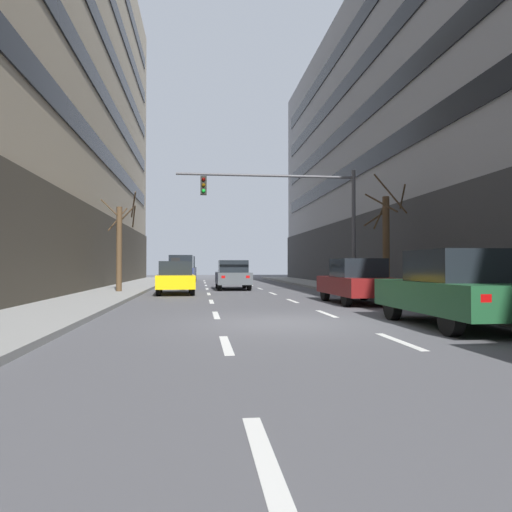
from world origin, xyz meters
TOP-DOWN VIEW (x-y plane):
  - ground_plane at (0.00, 0.00)m, footprint 120.00×120.00m
  - sidewalk_left at (-6.23, 0.00)m, footprint 2.97×80.00m
  - lane_stripe_l1_s2 at (-1.58, -8.00)m, footprint 0.16×2.00m
  - lane_stripe_l1_s3 at (-1.58, -3.00)m, footprint 0.16×2.00m
  - lane_stripe_l1_s4 at (-1.58, 2.00)m, footprint 0.16×2.00m
  - lane_stripe_l1_s5 at (-1.58, 7.00)m, footprint 0.16×2.00m
  - lane_stripe_l1_s6 at (-1.58, 12.00)m, footprint 0.16×2.00m
  - lane_stripe_l1_s7 at (-1.58, 17.00)m, footprint 0.16×2.00m
  - lane_stripe_l1_s8 at (-1.58, 22.00)m, footprint 0.16×2.00m
  - lane_stripe_l1_s9 at (-1.58, 27.00)m, footprint 0.16×2.00m
  - lane_stripe_l1_s10 at (-1.58, 32.00)m, footprint 0.16×2.00m
  - lane_stripe_l2_s3 at (1.58, -3.00)m, footprint 0.16×2.00m
  - lane_stripe_l2_s4 at (1.58, 2.00)m, footprint 0.16×2.00m
  - lane_stripe_l2_s5 at (1.58, 7.00)m, footprint 0.16×2.00m
  - lane_stripe_l2_s6 at (1.58, 12.00)m, footprint 0.16×2.00m
  - lane_stripe_l2_s7 at (1.58, 17.00)m, footprint 0.16×2.00m
  - lane_stripe_l2_s8 at (1.58, 22.00)m, footprint 0.16×2.00m
  - lane_stripe_l2_s9 at (1.58, 27.00)m, footprint 0.16×2.00m
  - lane_stripe_l2_s10 at (1.58, 32.00)m, footprint 0.16×2.00m
  - taxi_driving_0 at (-3.19, 12.06)m, footprint 1.98×4.33m
  - car_driving_1 at (-0.11, 16.25)m, footprint 1.89×4.51m
  - car_driving_2 at (-3.27, 22.34)m, footprint 1.93×4.40m
  - car_driving_3 at (-3.22, 29.75)m, footprint 1.88×4.47m
  - car_parked_1 at (3.69, -1.16)m, footprint 1.95×4.65m
  - car_parked_2 at (3.70, 5.57)m, footprint 1.87×4.39m
  - traffic_signal_0 at (2.51, 10.16)m, footprint 8.34×0.35m
  - street_tree_0 at (-5.91, 12.44)m, footprint 1.76×1.75m
  - street_tree_1 at (5.93, 8.22)m, footprint 1.89×1.90m
  - pedestrian_0 at (6.68, 12.43)m, footprint 0.51×0.29m
  - pedestrian_1 at (6.03, 1.96)m, footprint 0.24×0.53m

SIDE VIEW (x-z plane):
  - ground_plane at x=0.00m, z-range 0.00..0.00m
  - lane_stripe_l1_s2 at x=-1.58m, z-range 0.00..0.01m
  - lane_stripe_l1_s3 at x=-1.58m, z-range 0.00..0.01m
  - lane_stripe_l1_s4 at x=-1.58m, z-range 0.00..0.01m
  - lane_stripe_l1_s5 at x=-1.58m, z-range 0.00..0.01m
  - lane_stripe_l1_s6 at x=-1.58m, z-range 0.00..0.01m
  - lane_stripe_l1_s7 at x=-1.58m, z-range 0.00..0.01m
  - lane_stripe_l1_s8 at x=-1.58m, z-range 0.00..0.01m
  - lane_stripe_l1_s9 at x=-1.58m, z-range 0.00..0.01m
  - lane_stripe_l1_s10 at x=-1.58m, z-range 0.00..0.01m
  - lane_stripe_l2_s3 at x=1.58m, z-range 0.00..0.01m
  - lane_stripe_l2_s4 at x=1.58m, z-range 0.00..0.01m
  - lane_stripe_l2_s5 at x=1.58m, z-range 0.00..0.01m
  - lane_stripe_l2_s6 at x=1.58m, z-range 0.00..0.01m
  - lane_stripe_l2_s7 at x=1.58m, z-range 0.00..0.01m
  - lane_stripe_l2_s8 at x=1.58m, z-range 0.00..0.01m
  - lane_stripe_l2_s9 at x=1.58m, z-range 0.00..0.01m
  - lane_stripe_l2_s10 at x=1.58m, z-range 0.00..0.01m
  - sidewalk_left at x=-6.23m, z-range 0.00..0.14m
  - taxi_driving_0 at x=-3.19m, z-range -0.10..1.67m
  - car_parked_2 at x=3.70m, z-range -0.01..1.63m
  - car_driving_1 at x=-0.11m, z-range -0.01..1.68m
  - car_parked_1 at x=3.69m, z-range -0.01..1.73m
  - car_driving_2 at x=-3.27m, z-range 0.00..2.10m
  - pedestrian_0 at x=6.68m, z-range 0.26..1.86m
  - car_driving_3 at x=-3.22m, z-range -0.01..2.16m
  - pedestrian_1 at x=6.03m, z-range 0.27..1.91m
  - street_tree_0 at x=-5.91m, z-range -0.02..4.80m
  - street_tree_1 at x=5.93m, z-range -0.12..4.96m
  - traffic_signal_0 at x=2.51m, z-range 1.31..7.04m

